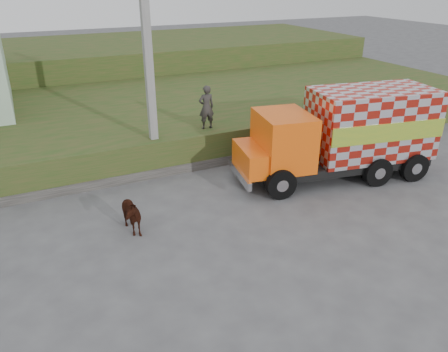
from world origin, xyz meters
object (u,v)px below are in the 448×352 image
utility_pole (149,75)px  cargo_truck (346,134)px  pedestrian (206,107)px  cow (128,214)px

utility_pole → cargo_truck: size_ratio=0.97×
pedestrian → cow: bearing=45.9°
cargo_truck → pedestrian: bearing=148.2°
cow → pedestrian: bearing=34.0°
cargo_truck → pedestrian: size_ratio=4.40×
utility_pole → pedestrian: utility_pole is taller
cargo_truck → cow: 9.09m
utility_pole → cargo_truck: bearing=-27.9°
utility_pole → pedestrian: size_ratio=4.28×
cow → pedestrian: 6.64m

